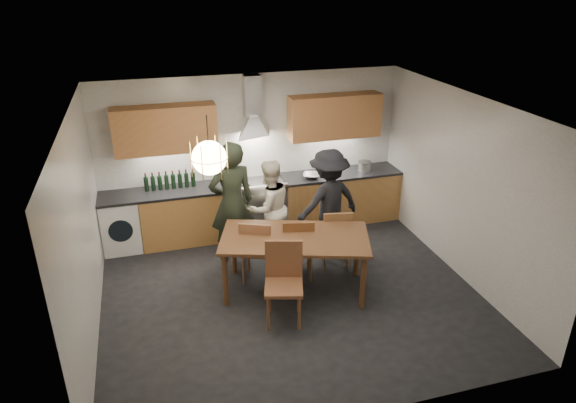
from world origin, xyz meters
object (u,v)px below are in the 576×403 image
object	(u,v)px
person_left	(232,203)
person_mid	(269,208)
chair_front	(284,276)
person_right	(328,202)
stock_pot	(364,166)
dining_table	(295,243)
wine_bottles	(170,180)
mixing_bowl	(311,176)
chair_back_left	(257,248)

from	to	relation	value
person_left	person_mid	size ratio (longest dim) A/B	1.23
chair_front	person_mid	xyz separation A→B (m)	(0.23, 1.65, 0.17)
person_right	person_left	bearing A→B (deg)	-18.26
person_right	stock_pot	bearing A→B (deg)	-150.73
dining_table	chair_front	xyz separation A→B (m)	(-0.31, -0.54, -0.14)
stock_pot	person_right	bearing A→B (deg)	-137.45
person_right	stock_pot	distance (m)	1.36
chair_front	stock_pot	world-z (taller)	stock_pot
person_mid	person_right	world-z (taller)	person_right
person_left	wine_bottles	size ratio (longest dim) A/B	2.36
dining_table	person_right	world-z (taller)	person_right
wine_bottles	person_left	bearing A→B (deg)	-47.78
person_right	wine_bottles	xyz separation A→B (m)	(-2.29, 1.03, 0.21)
chair_front	mixing_bowl	size ratio (longest dim) A/B	3.61
person_left	mixing_bowl	bearing A→B (deg)	-161.50
person_mid	wine_bottles	bearing A→B (deg)	-51.27
dining_table	person_left	world-z (taller)	person_left
dining_table	wine_bottles	world-z (taller)	wine_bottles
mixing_bowl	stock_pot	distance (m)	0.99
chair_back_left	stock_pot	bearing A→B (deg)	-122.27
person_left	person_mid	world-z (taller)	person_left
mixing_bowl	person_mid	bearing A→B (deg)	-143.25
person_left	person_mid	xyz separation A→B (m)	(0.57, 0.05, -0.18)
person_left	dining_table	bearing A→B (deg)	113.68
chair_front	wine_bottles	distance (m)	2.80
chair_back_left	mixing_bowl	size ratio (longest dim) A/B	3.39
person_mid	wine_bottles	distance (m)	1.66
stock_pot	wine_bottles	xyz separation A→B (m)	(-3.28, 0.12, 0.07)
chair_back_left	chair_front	bearing A→B (deg)	123.44
chair_back_left	person_right	size ratio (longest dim) A/B	0.58
chair_front	wine_bottles	bearing A→B (deg)	130.89
chair_front	person_left	xyz separation A→B (m)	(-0.34, 1.61, 0.35)
stock_pot	dining_table	bearing A→B (deg)	-134.42
dining_table	wine_bottles	size ratio (longest dim) A/B	2.72
chair_back_left	wine_bottles	bearing A→B (deg)	-34.64
chair_back_left	wine_bottles	xyz separation A→B (m)	(-1.02, 1.65, 0.49)
chair_back_left	stock_pot	xyz separation A→B (m)	(2.27, 1.53, 0.42)
chair_back_left	person_mid	size ratio (longest dim) A/B	0.64
chair_back_left	person_mid	bearing A→B (deg)	-91.84
stock_pot	chair_back_left	bearing A→B (deg)	-146.00
chair_front	person_mid	bearing A→B (deg)	98.10
person_right	wine_bottles	distance (m)	2.52
chair_back_left	dining_table	bearing A→B (deg)	168.30
dining_table	chair_front	size ratio (longest dim) A/B	2.09
chair_front	person_left	world-z (taller)	person_left
person_left	stock_pot	bearing A→B (deg)	-169.84
person_mid	mixing_bowl	world-z (taller)	person_mid
chair_back_left	person_right	world-z (taller)	person_right
person_mid	mixing_bowl	size ratio (longest dim) A/B	5.32
person_right	stock_pot	xyz separation A→B (m)	(1.00, 0.91, 0.15)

